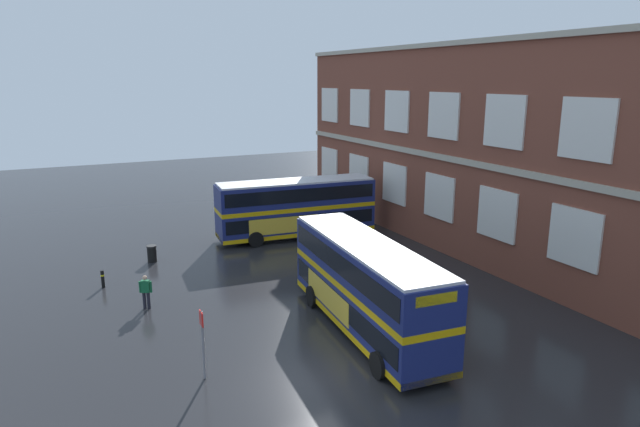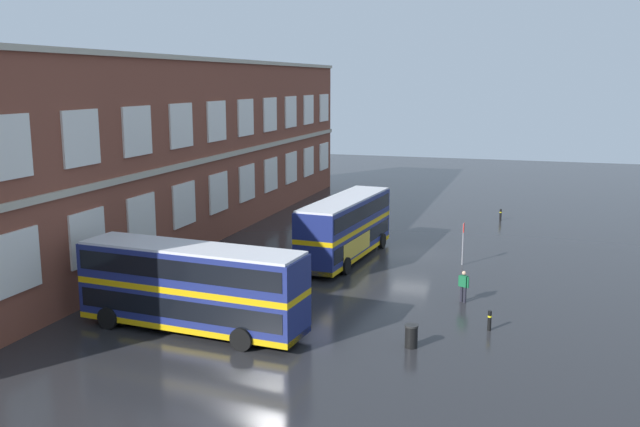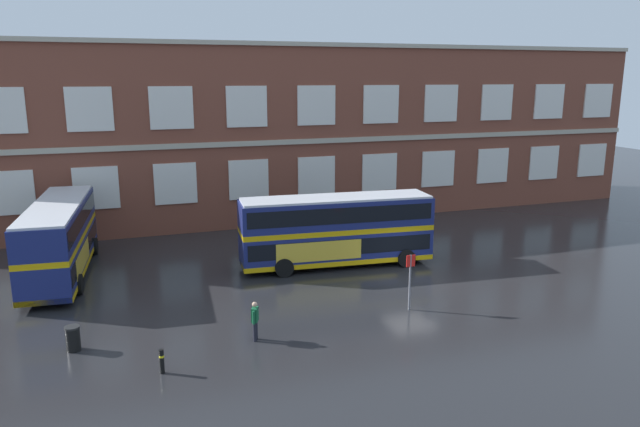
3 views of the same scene
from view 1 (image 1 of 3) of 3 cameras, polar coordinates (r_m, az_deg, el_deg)
name	(u,v)px [view 1 (image 1 of 3)]	position (r m, az deg, el deg)	size (l,w,h in m)	color
ground_plane	(363,368)	(22.22, 4.44, -15.70)	(120.00, 120.00, 0.00)	#232326
brick_terminal_building	(638,173)	(31.46, 30.06, 3.69)	(56.08, 8.19, 13.09)	brown
double_decker_near	(296,207)	(38.50, -2.48, 0.64)	(3.55, 11.18, 4.07)	navy
double_decker_middle	(366,285)	(24.36, 4.75, -7.36)	(11.18, 3.58, 4.07)	navy
waiting_passenger	(146,290)	(28.21, -17.61, -7.61)	(0.39, 0.62, 1.70)	black
bus_stand_flag	(203,338)	(21.20, -12.05, -12.52)	(0.44, 0.10, 2.70)	slate
station_litter_bin	(152,254)	(35.20, -17.02, -3.99)	(0.60, 0.60, 1.03)	black
safety_bollard_east	(103,279)	(31.88, -21.59, -6.30)	(0.19, 0.19, 0.95)	black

